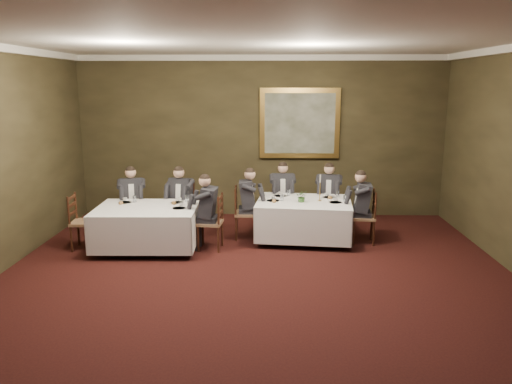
{
  "coord_description": "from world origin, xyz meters",
  "views": [
    {
      "loc": [
        0.19,
        -5.96,
        2.9
      ],
      "look_at": [
        -0.03,
        2.09,
        1.15
      ],
      "focal_mm": 35.0,
      "sensor_mm": 36.0,
      "label": 1
    }
  ],
  "objects_px": {
    "diner_main_backright": "(328,204)",
    "centerpiece": "(302,196)",
    "chair_main_endleft": "(245,224)",
    "chair_sec_backleft": "(133,220)",
    "chair_main_endright": "(363,228)",
    "chair_main_backright": "(328,214)",
    "chair_sec_backright": "(182,220)",
    "diner_main_endleft": "(246,212)",
    "diner_sec_backleft": "(133,209)",
    "candlestick": "(320,191)",
    "diner_main_endright": "(363,216)",
    "chair_sec_endleft": "(84,233)",
    "table_second": "(147,224)",
    "diner_main_backleft": "(282,202)",
    "painting": "(300,123)",
    "chair_sec_endright": "(211,233)",
    "chair_main_backleft": "(282,213)",
    "diner_sec_backright": "(182,209)",
    "diner_sec_endright": "(210,221)",
    "table_main": "(304,217)"
  },
  "relations": [
    {
      "from": "chair_main_backright",
      "to": "chair_main_endleft",
      "type": "relative_size",
      "value": 1.0
    },
    {
      "from": "table_main",
      "to": "painting",
      "type": "xyz_separation_m",
      "value": [
        0.0,
        1.82,
        1.61
      ]
    },
    {
      "from": "diner_sec_endright",
      "to": "candlestick",
      "type": "relative_size",
      "value": 2.65
    },
    {
      "from": "table_second",
      "to": "diner_main_backright",
      "type": "height_order",
      "value": "diner_main_backright"
    },
    {
      "from": "chair_main_backleft",
      "to": "chair_main_endleft",
      "type": "height_order",
      "value": "same"
    },
    {
      "from": "table_main",
      "to": "table_second",
      "type": "xyz_separation_m",
      "value": [
        -2.82,
        -0.58,
        0.0
      ]
    },
    {
      "from": "chair_main_endright",
      "to": "diner_sec_backright",
      "type": "relative_size",
      "value": 0.74
    },
    {
      "from": "chair_main_endleft",
      "to": "chair_sec_endleft",
      "type": "relative_size",
      "value": 1.0
    },
    {
      "from": "table_second",
      "to": "diner_main_backright",
      "type": "xyz_separation_m",
      "value": [
        3.38,
        1.42,
        0.06
      ]
    },
    {
      "from": "table_main",
      "to": "chair_sec_endright",
      "type": "relative_size",
      "value": 1.88
    },
    {
      "from": "table_main",
      "to": "painting",
      "type": "height_order",
      "value": "painting"
    },
    {
      "from": "diner_main_endright",
      "to": "chair_main_backright",
      "type": "bearing_deg",
      "value": 35.06
    },
    {
      "from": "chair_sec_backright",
      "to": "diner_sec_endright",
      "type": "bearing_deg",
      "value": 139.15
    },
    {
      "from": "centerpiece",
      "to": "chair_sec_backright",
      "type": "bearing_deg",
      "value": 168.91
    },
    {
      "from": "painting",
      "to": "chair_sec_backright",
      "type": "bearing_deg",
      "value": -148.02
    },
    {
      "from": "chair_main_endright",
      "to": "chair_sec_endright",
      "type": "relative_size",
      "value": 1.0
    },
    {
      "from": "diner_main_backleft",
      "to": "painting",
      "type": "distance_m",
      "value": 1.83
    },
    {
      "from": "chair_main_backleft",
      "to": "painting",
      "type": "distance_m",
      "value": 2.02
    },
    {
      "from": "candlestick",
      "to": "diner_main_endright",
      "type": "bearing_deg",
      "value": -8.64
    },
    {
      "from": "chair_main_backright",
      "to": "chair_main_endright",
      "type": "xyz_separation_m",
      "value": [
        0.55,
        -0.96,
        0.0
      ]
    },
    {
      "from": "diner_main_backleft",
      "to": "diner_main_endleft",
      "type": "height_order",
      "value": "same"
    },
    {
      "from": "chair_sec_endright",
      "to": "chair_main_backleft",
      "type": "bearing_deg",
      "value": -36.3
    },
    {
      "from": "diner_main_endright",
      "to": "candlestick",
      "type": "bearing_deg",
      "value": 87.22
    },
    {
      "from": "diner_sec_backleft",
      "to": "centerpiece",
      "type": "bearing_deg",
      "value": 158.88
    },
    {
      "from": "chair_sec_backright",
      "to": "centerpiece",
      "type": "xyz_separation_m",
      "value": [
        2.31,
        -0.45,
        0.6
      ]
    },
    {
      "from": "diner_main_backleft",
      "to": "centerpiece",
      "type": "height_order",
      "value": "diner_main_backleft"
    },
    {
      "from": "diner_main_backright",
      "to": "table_main",
      "type": "bearing_deg",
      "value": 66.16
    },
    {
      "from": "diner_sec_backright",
      "to": "painting",
      "type": "height_order",
      "value": "painting"
    },
    {
      "from": "diner_sec_backright",
      "to": "chair_sec_endright",
      "type": "distance_m",
      "value": 1.14
    },
    {
      "from": "diner_main_endleft",
      "to": "diner_sec_backleft",
      "type": "height_order",
      "value": "same"
    },
    {
      "from": "table_second",
      "to": "candlestick",
      "type": "height_order",
      "value": "candlestick"
    },
    {
      "from": "chair_main_backright",
      "to": "diner_sec_backleft",
      "type": "relative_size",
      "value": 0.74
    },
    {
      "from": "chair_main_backright",
      "to": "chair_sec_backright",
      "type": "bearing_deg",
      "value": 19.46
    },
    {
      "from": "chair_main_endright",
      "to": "chair_main_backright",
      "type": "bearing_deg",
      "value": 35.55
    },
    {
      "from": "chair_main_backleft",
      "to": "painting",
      "type": "height_order",
      "value": "painting"
    },
    {
      "from": "chair_sec_endleft",
      "to": "centerpiece",
      "type": "xyz_separation_m",
      "value": [
        3.91,
        0.5,
        0.6
      ]
    },
    {
      "from": "chair_main_backright",
      "to": "diner_main_endright",
      "type": "distance_m",
      "value": 1.12
    },
    {
      "from": "painting",
      "to": "candlestick",
      "type": "bearing_deg",
      "value": -80.82
    },
    {
      "from": "diner_main_backright",
      "to": "centerpiece",
      "type": "height_order",
      "value": "diner_main_backright"
    },
    {
      "from": "chair_main_endleft",
      "to": "candlestick",
      "type": "bearing_deg",
      "value": 83.87
    },
    {
      "from": "diner_main_endright",
      "to": "chair_sec_endright",
      "type": "xyz_separation_m",
      "value": [
        -2.78,
        -0.45,
        -0.23
      ]
    },
    {
      "from": "chair_main_endleft",
      "to": "chair_sec_backleft",
      "type": "xyz_separation_m",
      "value": [
        -2.22,
        0.22,
        0.0
      ]
    },
    {
      "from": "diner_sec_endright",
      "to": "painting",
      "type": "relative_size",
      "value": 0.78
    },
    {
      "from": "diner_main_backright",
      "to": "chair_sec_backleft",
      "type": "relative_size",
      "value": 1.35
    },
    {
      "from": "centerpiece",
      "to": "candlestick",
      "type": "distance_m",
      "value": 0.37
    },
    {
      "from": "chair_main_endleft",
      "to": "chair_sec_backleft",
      "type": "height_order",
      "value": "same"
    },
    {
      "from": "chair_sec_endright",
      "to": "diner_main_backleft",
      "type": "bearing_deg",
      "value": -36.53
    },
    {
      "from": "diner_sec_backright",
      "to": "painting",
      "type": "bearing_deg",
      "value": -134.8
    },
    {
      "from": "diner_main_endright",
      "to": "painting",
      "type": "bearing_deg",
      "value": 35.41
    },
    {
      "from": "chair_main_endright",
      "to": "diner_main_endright",
      "type": "height_order",
      "value": "diner_main_endright"
    }
  ]
}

